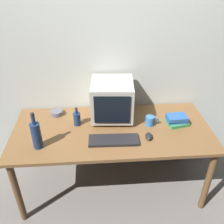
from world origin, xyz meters
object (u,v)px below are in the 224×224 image
Objects in this scene: crt_monitor at (112,100)px; computer_mouse at (149,136)px; bottle_short at (77,118)px; bottle_tall at (36,135)px; book_stack at (177,120)px; cd_spindle at (57,113)px; mug at (150,121)px; keyboard at (114,140)px.

crt_monitor is 0.49m from computer_mouse.
bottle_tall is at bearing -135.79° from bottle_short.
crt_monitor is 4.13× the size of computer_mouse.
bottle_short is at bearing 44.21° from bottle_tall.
computer_mouse is at bearing -50.50° from crt_monitor.
book_stack is 1.72× the size of cd_spindle.
crt_monitor reaches higher than bottle_short.
book_stack is at bearing 38.98° from computer_mouse.
crt_monitor is at bearing 32.22° from bottle_tall.
mug is (0.97, 0.24, -0.08)m from bottle_tall.
crt_monitor is at bearing 154.93° from mug.
crt_monitor reaches higher than bottle_tall.
crt_monitor is 0.42m from keyboard.
crt_monitor is 0.63m from book_stack.
crt_monitor is 0.98× the size of keyboard.
mug is at bearing 13.89° from bottle_tall.
book_stack is at bearing -0.09° from mug.
bottle_short is at bearing -162.54° from crt_monitor.
cd_spindle is (-1.13, 0.24, -0.02)m from book_stack.
bottle_tall is at bearing -175.93° from keyboard.
crt_monitor reaches higher than cd_spindle.
book_stack is (0.92, -0.06, -0.03)m from bottle_short.
computer_mouse is 0.30× the size of bottle_tall.
cd_spindle is at bearing 140.98° from keyboard.
computer_mouse is (0.30, 0.02, 0.01)m from keyboard.
crt_monitor is at bearing 17.46° from bottle_short.
keyboard is 1.25× the size of bottle_tall.
bottle_tall is 0.50m from cd_spindle.
bottle_tall is 2.79× the size of mug.
mug reaches higher than computer_mouse.
computer_mouse is at bearing -27.47° from cd_spindle.
bottle_short is (0.30, 0.30, -0.06)m from bottle_tall.
book_stack is (0.59, -0.16, -0.15)m from crt_monitor.
bottle_tall is 0.43m from bottle_short.
bottle_tall is 1.79× the size of bottle_short.
crt_monitor is 0.40m from mug.
computer_mouse is at bearing -147.31° from book_stack.
book_stack is (0.60, 0.22, 0.03)m from keyboard.
bottle_tall is 1.25m from book_stack.
keyboard is (-0.01, -0.37, -0.18)m from crt_monitor.
keyboard is at bearing -40.75° from cd_spindle.
bottle_tall reaches higher than book_stack.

